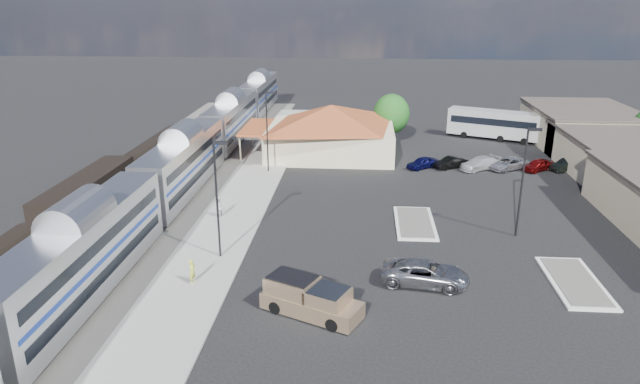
# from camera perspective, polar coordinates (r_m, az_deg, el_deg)

# --- Properties ---
(ground) EXTENTS (280.00, 280.00, 0.00)m
(ground) POSITION_cam_1_polar(r_m,az_deg,el_deg) (47.61, 4.84, -3.95)
(ground) COLOR black
(ground) RESTS_ON ground
(railbed) EXTENTS (16.00, 100.00, 0.12)m
(railbed) POSITION_cam_1_polar(r_m,az_deg,el_deg) (58.69, -16.15, -0.10)
(railbed) COLOR #4C4944
(railbed) RESTS_ON ground
(platform) EXTENTS (5.50, 92.00, 0.18)m
(platform) POSITION_cam_1_polar(r_m,az_deg,el_deg) (54.36, -7.93, -1.00)
(platform) COLOR gray
(platform) RESTS_ON ground
(passenger_train) EXTENTS (3.00, 104.00, 5.55)m
(passenger_train) POSITION_cam_1_polar(r_m,az_deg,el_deg) (57.23, -13.45, 2.60)
(passenger_train) COLOR silver
(passenger_train) RESTS_ON ground
(freight_cars) EXTENTS (2.80, 46.00, 4.00)m
(freight_cars) POSITION_cam_1_polar(r_m,az_deg,el_deg) (52.76, -22.15, -0.78)
(freight_cars) COLOR black
(freight_cars) RESTS_ON ground
(station_depot) EXTENTS (18.35, 12.24, 6.20)m
(station_depot) POSITION_cam_1_polar(r_m,az_deg,el_deg) (69.70, 1.07, 6.24)
(station_depot) COLOR beige
(station_depot) RESTS_ON ground
(traffic_island_south) EXTENTS (3.30, 7.50, 0.21)m
(traffic_island_south) POSITION_cam_1_polar(r_m,az_deg,el_deg) (49.64, 9.46, -3.04)
(traffic_island_south) COLOR silver
(traffic_island_south) RESTS_ON ground
(traffic_island_north) EXTENTS (3.30, 7.50, 0.21)m
(traffic_island_north) POSITION_cam_1_polar(r_m,az_deg,el_deg) (42.89, 24.13, -8.21)
(traffic_island_north) COLOR silver
(traffic_island_north) RESTS_ON ground
(lamp_plat_s) EXTENTS (1.08, 0.25, 9.00)m
(lamp_plat_s) POSITION_cam_1_polar(r_m,az_deg,el_deg) (41.38, -10.19, 0.13)
(lamp_plat_s) COLOR black
(lamp_plat_s) RESTS_ON ground
(lamp_plat_n) EXTENTS (1.08, 0.25, 9.00)m
(lamp_plat_n) POSITION_cam_1_polar(r_m,az_deg,el_deg) (62.15, -5.24, 6.68)
(lamp_plat_n) COLOR black
(lamp_plat_n) RESTS_ON ground
(lamp_lot) EXTENTS (1.08, 0.25, 9.00)m
(lamp_lot) POSITION_cam_1_polar(r_m,az_deg,el_deg) (47.54, 19.76, 1.77)
(lamp_lot) COLOR black
(lamp_lot) RESTS_ON ground
(tree_depot) EXTENTS (4.71, 4.71, 6.63)m
(tree_depot) POSITION_cam_1_polar(r_m,az_deg,el_deg) (75.36, 7.15, 7.76)
(tree_depot) COLOR #382314
(tree_depot) RESTS_ON ground
(pickup_truck) EXTENTS (6.57, 4.67, 2.14)m
(pickup_truck) POSITION_cam_1_polar(r_m,az_deg,el_deg) (35.31, -0.85, -10.68)
(pickup_truck) COLOR tan
(pickup_truck) RESTS_ON ground
(suv) EXTENTS (6.19, 3.48, 1.63)m
(suv) POSITION_cam_1_polar(r_m,az_deg,el_deg) (39.42, 10.48, -8.00)
(suv) COLOR gray
(suv) RESTS_ON ground
(coach_bus) EXTENTS (12.26, 7.34, 3.92)m
(coach_bus) POSITION_cam_1_polar(r_m,az_deg,el_deg) (81.23, 17.03, 6.62)
(coach_bus) COLOR silver
(coach_bus) RESTS_ON ground
(person_a) EXTENTS (0.57, 0.72, 1.74)m
(person_a) POSITION_cam_1_polar(r_m,az_deg,el_deg) (39.47, -12.66, -7.75)
(person_a) COLOR #C5CF40
(person_a) RESTS_ON platform
(person_b) EXTENTS (0.86, 1.00, 1.77)m
(person_b) POSITION_cam_1_polar(r_m,az_deg,el_deg) (50.51, -10.15, -1.52)
(person_b) COLOR silver
(person_b) RESTS_ON platform
(parked_car_a) EXTENTS (3.98, 3.52, 1.30)m
(parked_car_a) POSITION_cam_1_polar(r_m,az_deg,el_deg) (65.63, 10.18, 2.90)
(parked_car_a) COLOR #0E0E46
(parked_car_a) RESTS_ON ground
(parked_car_b) EXTENTS (4.15, 3.17, 1.31)m
(parked_car_b) POSITION_cam_1_polar(r_m,az_deg,el_deg) (66.32, 12.91, 2.89)
(parked_car_b) COLOR black
(parked_car_b) RESTS_ON ground
(parked_car_c) EXTENTS (5.21, 4.26, 1.42)m
(parked_car_c) POSITION_cam_1_polar(r_m,az_deg,el_deg) (66.58, 15.67, 2.77)
(parked_car_c) COLOR white
(parked_car_c) RESTS_ON ground
(parked_car_d) EXTENTS (5.36, 4.54, 1.36)m
(parked_car_d) POSITION_cam_1_polar(r_m,az_deg,el_deg) (67.57, 18.29, 2.72)
(parked_car_d) COLOR #93959B
(parked_car_d) RESTS_ON ground
(parked_car_e) EXTENTS (4.11, 3.61, 1.34)m
(parked_car_e) POSITION_cam_1_polar(r_m,az_deg,el_deg) (68.15, 20.95, 2.54)
(parked_car_e) COLOR maroon
(parked_car_e) RESTS_ON ground
(parked_car_f) EXTENTS (4.16, 3.28, 1.32)m
(parked_car_f) POSITION_cam_1_polar(r_m,az_deg,el_deg) (69.41, 23.42, 2.50)
(parked_car_f) COLOR black
(parked_car_f) RESTS_ON ground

